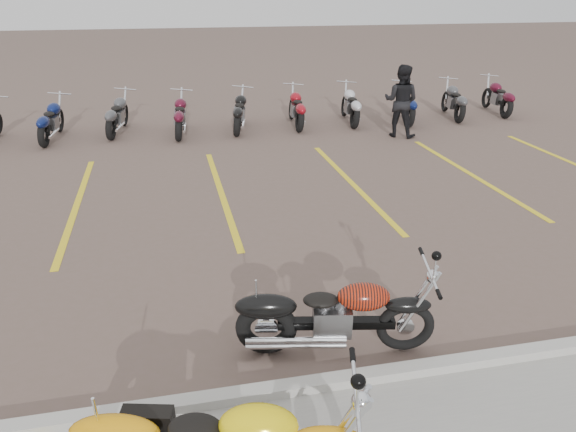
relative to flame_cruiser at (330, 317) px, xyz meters
name	(u,v)px	position (x,y,z in m)	size (l,w,h in m)	color
ground	(255,294)	(-0.61, 1.41, -0.45)	(100.00, 100.00, 0.00)	brown
curb	(288,389)	(-0.61, -0.59, -0.39)	(60.00, 0.18, 0.12)	#ADAAA3
parking_stripes	(221,193)	(-0.61, 5.41, -0.44)	(38.00, 5.50, 0.01)	yellow
flame_cruiser	(330,317)	(0.00, 0.00, 0.00)	(2.16, 0.57, 0.90)	black
person_b	(401,101)	(4.57, 8.84, 0.50)	(0.92, 0.72, 1.89)	black
bg_bike_row	(208,111)	(-0.37, 10.62, 0.10)	(19.01, 2.06, 1.10)	black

